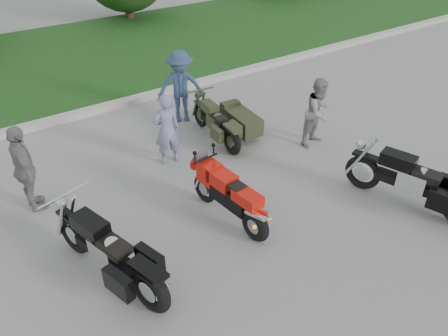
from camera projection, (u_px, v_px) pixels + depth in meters
ground at (249, 237)px, 7.37m from camera, size 80.00×80.00×0.00m
curb at (110, 106)px, 11.44m from camera, size 60.00×0.30×0.15m
grass_strip at (61, 61)px, 14.28m from camera, size 60.00×8.00×0.14m
sportbike_red at (230, 195)px, 7.45m from camera, size 0.43×1.94×0.92m
cruiser_left at (113, 256)px, 6.32m from camera, size 0.90×2.45×0.97m
cruiser_right at (418, 185)px, 7.77m from camera, size 0.97×2.47×0.98m
cruiser_sidecar at (231, 122)px, 10.03m from camera, size 1.10×2.08×0.80m
person_stripe at (167, 130)px, 8.92m from camera, size 0.61×0.44×1.55m
person_grey at (319, 112)px, 9.58m from camera, size 0.84×0.71×1.55m
person_denim at (181, 87)px, 10.45m from camera, size 1.32×1.09×1.78m
person_back at (25, 170)px, 7.58m from camera, size 0.42×0.98×1.67m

